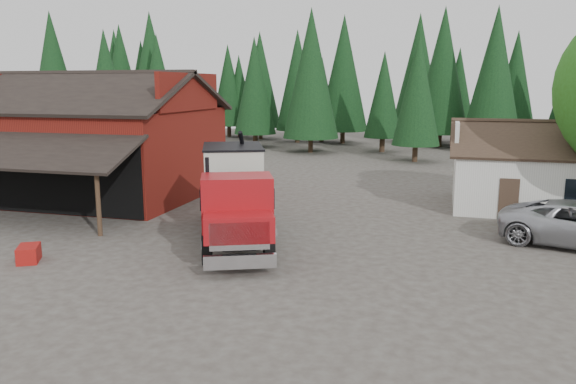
# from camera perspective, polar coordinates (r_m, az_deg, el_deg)

# --- Properties ---
(ground) EXTENTS (120.00, 120.00, 0.00)m
(ground) POSITION_cam_1_polar(r_m,az_deg,el_deg) (20.99, -8.96, -6.97)
(ground) COLOR #3F3731
(ground) RESTS_ON ground
(red_barn) EXTENTS (12.80, 13.63, 7.18)m
(red_barn) POSITION_cam_1_polar(r_m,az_deg,el_deg) (34.33, -18.97, 4.10)
(red_barn) COLOR maroon
(red_barn) RESTS_ON ground
(farmhouse) EXTENTS (8.60, 6.42, 4.65)m
(farmhouse) POSITION_cam_1_polar(r_m,az_deg,el_deg) (31.78, 23.76, 1.40)
(farmhouse) COLOR silver
(farmhouse) RESTS_ON ground
(conifer_backdrop) EXTENTS (76.00, 16.00, 16.00)m
(conifer_backdrop) POSITION_cam_1_polar(r_m,az_deg,el_deg) (61.04, 7.74, 4.75)
(conifer_backdrop) COLOR black
(conifer_backdrop) RESTS_ON ground
(near_pine_a) EXTENTS (4.40, 4.40, 11.40)m
(near_pine_a) POSITION_cam_1_polar(r_m,az_deg,el_deg) (55.28, -17.98, 10.34)
(near_pine_a) COLOR #382619
(near_pine_a) RESTS_ON ground
(near_pine_b) EXTENTS (3.96, 3.96, 10.40)m
(near_pine_b) POSITION_cam_1_polar(r_m,az_deg,el_deg) (48.18, 13.03, 9.99)
(near_pine_b) COLOR #382619
(near_pine_b) RESTS_ON ground
(near_pine_d) EXTENTS (5.28, 5.28, 13.40)m
(near_pine_d) POSITION_cam_1_polar(r_m,az_deg,el_deg) (53.60, 2.37, 11.92)
(near_pine_d) COLOR #382619
(near_pine_d) RESTS_ON ground
(feed_truck) EXTENTS (6.15, 9.91, 4.37)m
(feed_truck) POSITION_cam_1_polar(r_m,az_deg,el_deg) (23.22, -5.43, 0.04)
(feed_truck) COLOR black
(feed_truck) RESTS_ON ground
(equip_box) EXTENTS (1.16, 1.30, 0.60)m
(equip_box) POSITION_cam_1_polar(r_m,az_deg,el_deg) (22.70, -24.84, -5.71)
(equip_box) COLOR maroon
(equip_box) RESTS_ON ground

